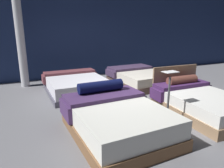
% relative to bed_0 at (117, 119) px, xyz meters
% --- Properties ---
extents(ground_plane, '(18.00, 18.00, 0.02)m').
position_rel_bed_0_xyz_m(ground_plane, '(1.03, 1.43, -0.29)').
color(ground_plane, slate).
extents(showroom_back_wall, '(18.00, 0.06, 3.50)m').
position_rel_bed_0_xyz_m(showroom_back_wall, '(1.03, 4.80, 1.47)').
color(showroom_back_wall, navy).
rests_on(showroom_back_wall, ground_plane).
extents(bed_0, '(1.67, 2.06, 0.82)m').
position_rel_bed_0_xyz_m(bed_0, '(0.00, 0.00, 0.00)').
color(bed_0, brown).
rests_on(bed_0, ground_plane).
extents(bed_1, '(1.56, 2.05, 0.92)m').
position_rel_bed_0_xyz_m(bed_1, '(2.14, 0.10, -0.03)').
color(bed_1, '#927252').
rests_on(bed_1, ground_plane).
extents(bed_2, '(1.71, 1.99, 0.53)m').
position_rel_bed_0_xyz_m(bed_2, '(-0.05, 2.70, -0.05)').
color(bed_2, '#504D5E').
rests_on(bed_2, ground_plane).
extents(bed_3, '(1.67, 2.07, 0.53)m').
position_rel_bed_0_xyz_m(bed_3, '(2.13, 2.76, -0.05)').
color(bed_3, '#4F3B35').
rests_on(bed_3, ground_plane).
extents(price_sign, '(0.28, 0.24, 1.08)m').
position_rel_bed_0_xyz_m(price_sign, '(1.03, -0.12, 0.14)').
color(price_sign, '#3F3F44').
rests_on(price_sign, ground_plane).
extents(support_pillar, '(0.25, 0.25, 3.50)m').
position_rel_bed_0_xyz_m(support_pillar, '(-1.40, 4.08, 1.47)').
color(support_pillar, silver).
rests_on(support_pillar, ground_plane).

